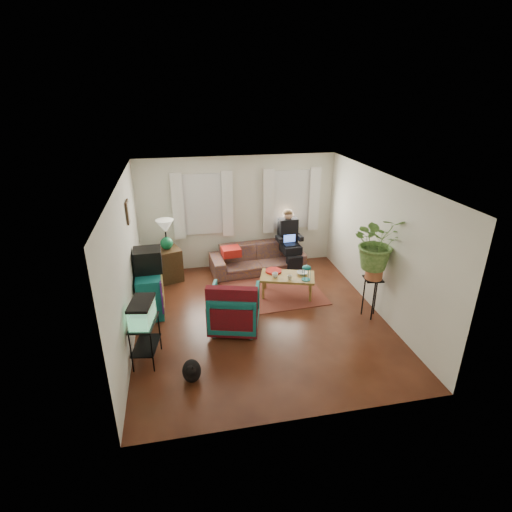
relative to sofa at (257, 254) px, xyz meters
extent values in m
cube|color=#4F2B14|center=(-0.36, -2.05, -0.42)|extent=(4.50, 5.00, 0.01)
cube|color=white|center=(-0.36, -2.05, 2.18)|extent=(4.50, 5.00, 0.01)
cube|color=silver|center=(-0.36, 0.45, 0.88)|extent=(4.50, 0.01, 2.60)
cube|color=silver|center=(-0.36, -4.55, 0.88)|extent=(4.50, 0.01, 2.60)
cube|color=silver|center=(-2.61, -2.05, 0.88)|extent=(0.01, 5.00, 2.60)
cube|color=silver|center=(1.89, -2.05, 0.88)|extent=(0.01, 5.00, 2.60)
cube|color=white|center=(-1.16, 0.43, 1.13)|extent=(1.08, 0.04, 1.38)
cube|color=white|center=(0.89, 0.43, 1.13)|extent=(1.08, 0.04, 1.38)
cube|color=white|center=(-1.16, 0.35, 1.13)|extent=(1.36, 0.06, 1.50)
cube|color=white|center=(0.89, 0.35, 1.13)|extent=(1.36, 0.06, 1.50)
cube|color=#3D2616|center=(-2.58, -1.20, 1.53)|extent=(0.04, 0.32, 0.40)
cube|color=maroon|center=(0.10, -1.11, -0.41)|extent=(2.09, 1.71, 0.01)
imported|color=brown|center=(0.00, 0.00, 0.00)|extent=(2.20, 1.01, 0.84)
cube|color=#3A2215|center=(-2.01, -0.07, -0.05)|extent=(0.64, 0.64, 0.74)
cube|color=#137375|center=(-2.35, -1.36, -0.01)|extent=(0.48, 0.92, 0.81)
cube|color=black|center=(-2.34, -1.27, 0.61)|extent=(0.51, 0.47, 0.43)
cube|color=black|center=(-2.36, -2.90, -0.07)|extent=(0.45, 0.68, 0.70)
cube|color=#7FD899|center=(-2.36, -2.90, 0.47)|extent=(0.41, 0.62, 0.37)
ellipsoid|color=black|center=(-1.70, -3.49, -0.24)|extent=(0.32, 0.45, 0.36)
imported|color=#126770|center=(-0.87, -2.25, 0.01)|extent=(1.01, 0.98, 0.86)
cube|color=#9E0A0A|center=(-0.96, -2.57, 0.19)|extent=(0.88, 0.42, 0.71)
cube|color=brown|center=(0.36, -1.28, -0.19)|extent=(1.21, 0.89, 0.45)
imported|color=white|center=(0.10, -1.30, 0.08)|extent=(0.15, 0.15, 0.10)
imported|color=beige|center=(0.36, -1.47, 0.08)|extent=(0.12, 0.12, 0.09)
imported|color=white|center=(0.68, -1.28, 0.06)|extent=(0.27, 0.27, 0.05)
cylinder|color=#B21414|center=(0.13, -1.05, 0.05)|extent=(0.42, 0.42, 0.04)
cube|color=black|center=(1.66, -2.37, -0.02)|extent=(0.38, 0.38, 0.79)
imported|color=#599947|center=(1.66, -2.37, 0.92)|extent=(1.00, 0.89, 1.01)
camera|label=1|loc=(-1.71, -8.30, 3.60)|focal=28.00mm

